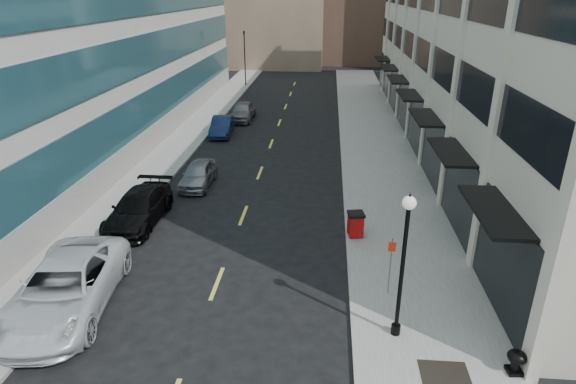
% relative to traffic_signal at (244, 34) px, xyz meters
% --- Properties ---
extents(sidewalk_right, '(5.00, 80.00, 0.15)m').
position_rel_traffic_signal_xyz_m(sidewalk_right, '(13.00, -28.00, -5.64)').
color(sidewalk_right, gray).
rests_on(sidewalk_right, ground).
extents(sidewalk_left, '(3.00, 80.00, 0.15)m').
position_rel_traffic_signal_xyz_m(sidewalk_left, '(-1.00, -28.00, -5.64)').
color(sidewalk_left, gray).
rests_on(sidewalk_left, ground).
extents(building_right, '(15.30, 46.50, 18.25)m').
position_rel_traffic_signal_xyz_m(building_right, '(22.44, -21.01, 3.28)').
color(building_right, beige).
rests_on(building_right, ground).
extents(grate_far, '(1.40, 1.00, 0.01)m').
position_rel_traffic_signal_xyz_m(grate_far, '(13.10, -44.20, -5.56)').
color(grate_far, black).
rests_on(grate_far, sidewalk_right).
extents(road_centerline, '(0.15, 68.20, 0.01)m').
position_rel_traffic_signal_xyz_m(road_centerline, '(5.50, -31.00, -5.71)').
color(road_centerline, '#D8CC4C').
rests_on(road_centerline, ground).
extents(traffic_signal, '(0.66, 0.66, 6.98)m').
position_rel_traffic_signal_xyz_m(traffic_signal, '(0.00, 0.00, 0.00)').
color(traffic_signal, black).
rests_on(traffic_signal, ground).
extents(car_white_van, '(3.68, 6.74, 1.79)m').
position_rel_traffic_signal_xyz_m(car_white_van, '(0.70, -42.00, -4.82)').
color(car_white_van, silver).
rests_on(car_white_van, ground).
extents(car_black_pickup, '(2.18, 5.24, 1.51)m').
position_rel_traffic_signal_xyz_m(car_black_pickup, '(0.70, -35.19, -4.96)').
color(car_black_pickup, black).
rests_on(car_black_pickup, ground).
extents(car_silver_sedan, '(1.59, 3.94, 1.34)m').
position_rel_traffic_signal_xyz_m(car_silver_sedan, '(2.30, -30.26, -5.05)').
color(car_silver_sedan, gray).
rests_on(car_silver_sedan, ground).
extents(car_blue_sedan, '(1.76, 4.29, 1.38)m').
position_rel_traffic_signal_xyz_m(car_blue_sedan, '(1.50, -20.00, -5.03)').
color(car_blue_sedan, '#112041').
rests_on(car_blue_sedan, ground).
extents(car_grey_sedan, '(1.82, 4.45, 1.51)m').
position_rel_traffic_signal_xyz_m(car_grey_sedan, '(2.30, -15.33, -4.96)').
color(car_grey_sedan, gray).
rests_on(car_grey_sedan, ground).
extents(trash_bin, '(0.81, 0.84, 1.14)m').
position_rel_traffic_signal_xyz_m(trash_bin, '(10.90, -35.98, -4.96)').
color(trash_bin, '#A50B0B').
rests_on(trash_bin, sidewalk_right).
extents(lamppost, '(0.41, 0.41, 4.92)m').
position_rel_traffic_signal_xyz_m(lamppost, '(11.90, -42.55, -2.68)').
color(lamppost, black).
rests_on(lamppost, sidewalk_right).
extents(sign_post, '(0.26, 0.07, 2.24)m').
position_rel_traffic_signal_xyz_m(sign_post, '(11.90, -40.30, -4.11)').
color(sign_post, slate).
rests_on(sign_post, sidewalk_right).
extents(urn_planter, '(0.55, 0.55, 0.76)m').
position_rel_traffic_signal_xyz_m(urn_planter, '(15.10, -44.00, -5.11)').
color(urn_planter, black).
rests_on(urn_planter, sidewalk_right).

